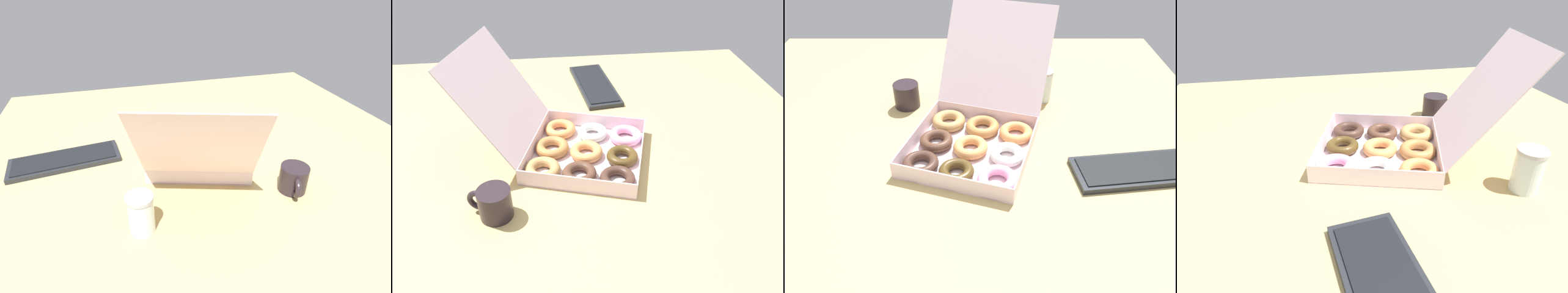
# 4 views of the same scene
# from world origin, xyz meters

# --- Properties ---
(ground_plane) EXTENTS (1.80, 1.80, 0.02)m
(ground_plane) POSITION_xyz_m (0.00, 0.00, -0.01)
(ground_plane) COLOR tan
(donut_box) EXTENTS (0.51, 0.65, 0.36)m
(donut_box) POSITION_xyz_m (0.05, 0.01, 0.04)
(donut_box) COLOR white
(donut_box) RESTS_ON ground_plane
(coffee_mug) EXTENTS (0.09, 0.13, 0.09)m
(coffee_mug) POSITION_xyz_m (-0.20, 0.26, 0.05)
(coffee_mug) COLOR #281F25
(coffee_mug) RESTS_ON ground_plane
(glass_jar) EXTENTS (0.08, 0.08, 0.12)m
(glass_jar) POSITION_xyz_m (0.30, 0.31, 0.06)
(glass_jar) COLOR silver
(glass_jar) RESTS_ON ground_plane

